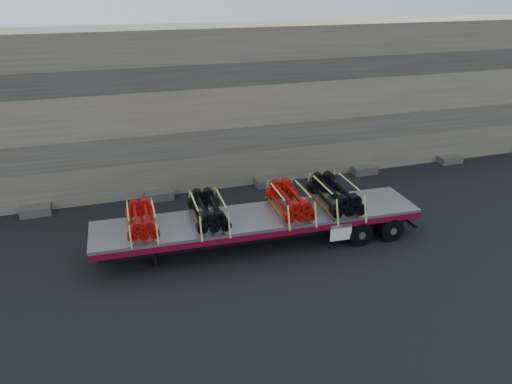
# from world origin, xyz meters

# --- Properties ---
(ground) EXTENTS (120.00, 120.00, 0.00)m
(ground) POSITION_xyz_m (0.00, 0.00, 0.00)
(ground) COLOR black
(ground) RESTS_ON ground
(rock_wall) EXTENTS (44.00, 3.00, 7.00)m
(rock_wall) POSITION_xyz_m (0.00, 6.50, 3.50)
(rock_wall) COLOR #7A6B54
(rock_wall) RESTS_ON ground
(trailer) EXTENTS (11.66, 2.72, 1.16)m
(trailer) POSITION_xyz_m (-0.13, -0.45, 0.58)
(trailer) COLOR #B2B4BA
(trailer) RESTS_ON ground
(bundle_front) EXTENTS (1.09, 2.05, 0.71)m
(bundle_front) POSITION_xyz_m (-4.17, -0.28, 1.51)
(bundle_front) COLOR #B40D09
(bundle_front) RESTS_ON trailer
(bundle_midfront) EXTENTS (1.22, 2.30, 0.80)m
(bundle_midfront) POSITION_xyz_m (-1.94, -0.37, 1.56)
(bundle_midfront) COLOR black
(bundle_midfront) RESTS_ON trailer
(bundle_midrear) EXTENTS (1.26, 2.37, 0.82)m
(bundle_midrear) POSITION_xyz_m (1.00, -0.49, 1.57)
(bundle_midrear) COLOR #B40D09
(bundle_midrear) RESTS_ON trailer
(bundle_rear) EXTENTS (1.37, 2.57, 0.89)m
(bundle_rear) POSITION_xyz_m (2.73, -0.57, 1.60)
(bundle_rear) COLOR black
(bundle_rear) RESTS_ON trailer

